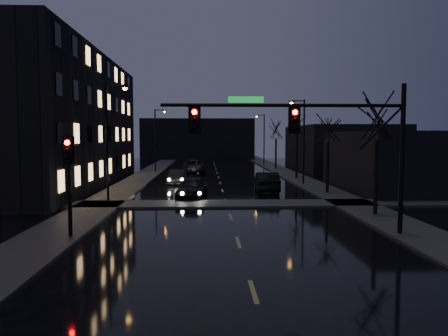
{
  "coord_description": "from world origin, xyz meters",
  "views": [
    {
      "loc": [
        -1.4,
        -10.63,
        4.62
      ],
      "look_at": [
        -0.59,
        8.71,
        3.2
      ],
      "focal_mm": 35.0,
      "sensor_mm": 36.0,
      "label": 1
    }
  ],
  "objects": [
    {
      "name": "ground",
      "position": [
        0.0,
        0.0,
        0.0
      ],
      "size": [
        160.0,
        160.0,
        0.0
      ],
      "primitive_type": "plane",
      "color": "black",
      "rests_on": "ground"
    },
    {
      "name": "sidewalk_left",
      "position": [
        -8.5,
        35.0,
        0.06
      ],
      "size": [
        3.0,
        140.0,
        0.12
      ],
      "primitive_type": "cube",
      "color": "#2D2D2B",
      "rests_on": "ground"
    },
    {
      "name": "sidewalk_right",
      "position": [
        8.5,
        35.0,
        0.06
      ],
      "size": [
        3.0,
        140.0,
        0.12
      ],
      "primitive_type": "cube",
      "color": "#2D2D2B",
      "rests_on": "ground"
    },
    {
      "name": "sidewalk_cross",
      "position": [
        0.0,
        18.5,
        0.06
      ],
      "size": [
        40.0,
        3.0,
        0.12
      ],
      "primitive_type": "cube",
      "color": "#2D2D2B",
      "rests_on": "ground"
    },
    {
      "name": "apartment_block",
      "position": [
        -16.5,
        30.0,
        6.0
      ],
      "size": [
        12.0,
        30.0,
        12.0
      ],
      "primitive_type": "cube",
      "color": "black",
      "rests_on": "ground"
    },
    {
      "name": "commercial_right_near",
      "position": [
        15.5,
        26.0,
        2.5
      ],
      "size": [
        10.0,
        14.0,
        5.0
      ],
      "primitive_type": "cube",
      "color": "black",
      "rests_on": "ground"
    },
    {
      "name": "commercial_right_far",
      "position": [
        17.0,
        48.0,
        3.0
      ],
      "size": [
        12.0,
        18.0,
        6.0
      ],
      "primitive_type": "cube",
      "color": "black",
      "rests_on": "ground"
    },
    {
      "name": "far_block",
      "position": [
        -3.0,
        78.0,
        4.0
      ],
      "size": [
        22.0,
        10.0,
        8.0
      ],
      "primitive_type": "cube",
      "color": "black",
      "rests_on": "ground"
    },
    {
      "name": "signal_mast",
      "position": [
        3.85,
        9.0,
        4.87
      ],
      "size": [
        11.11,
        0.41,
        7.0
      ],
      "color": "black",
      "rests_on": "ground"
    },
    {
      "name": "signal_pole_left",
      "position": [
        -7.5,
        8.99,
        3.01
      ],
      "size": [
        0.35,
        0.41,
        4.53
      ],
      "color": "black",
      "rests_on": "ground"
    },
    {
      "name": "tree_near",
      "position": [
        8.4,
        14.0,
        6.22
      ],
      "size": [
        3.52,
        3.52,
        8.08
      ],
      "color": "black",
      "rests_on": "ground"
    },
    {
      "name": "tree_mid_a",
      "position": [
        8.4,
        24.0,
        5.83
      ],
      "size": [
        3.3,
        3.3,
        7.58
      ],
      "color": "black",
      "rests_on": "ground"
    },
    {
      "name": "tree_mid_b",
      "position": [
        8.4,
        36.0,
        6.61
      ],
      "size": [
        3.74,
        3.74,
        8.59
      ],
      "color": "black",
      "rests_on": "ground"
    },
    {
      "name": "tree_far",
      "position": [
        8.4,
        50.0,
        6.06
      ],
      "size": [
        3.43,
        3.43,
        7.88
      ],
      "color": "black",
      "rests_on": "ground"
    },
    {
      "name": "streetlight_l_near",
      "position": [
        -7.58,
        18.0,
        4.77
      ],
      "size": [
        1.53,
        0.28,
        8.0
      ],
      "color": "black",
      "rests_on": "ground"
    },
    {
      "name": "streetlight_l_far",
      "position": [
        -7.58,
        45.0,
        4.77
      ],
      "size": [
        1.53,
        0.28,
        8.0
      ],
      "color": "black",
      "rests_on": "ground"
    },
    {
      "name": "streetlight_r_mid",
      "position": [
        7.58,
        30.0,
        4.77
      ],
      "size": [
        1.53,
        0.28,
        8.0
      ],
      "color": "black",
      "rests_on": "ground"
    },
    {
      "name": "streetlight_r_far",
      "position": [
        7.58,
        58.0,
        4.77
      ],
      "size": [
        1.53,
        0.28,
        8.0
      ],
      "color": "black",
      "rests_on": "ground"
    },
    {
      "name": "oncoming_car_a",
      "position": [
        -2.44,
        21.67,
        0.81
      ],
      "size": [
        2.56,
        4.99,
        1.63
      ],
      "primitive_type": "imported",
      "rotation": [
        0.0,
        0.0,
        -0.14
      ],
      "color": "black",
      "rests_on": "ground"
    },
    {
      "name": "oncoming_car_b",
      "position": [
        -4.18,
        31.38,
        0.68
      ],
      "size": [
        1.75,
        4.25,
        1.37
      ],
      "primitive_type": "imported",
      "rotation": [
        0.0,
        0.0,
        -0.07
      ],
      "color": "black",
      "rests_on": "ground"
    },
    {
      "name": "oncoming_car_c",
      "position": [
        -2.89,
        44.75,
        0.78
      ],
      "size": [
        2.98,
        5.81,
        1.57
      ],
      "primitive_type": "imported",
      "rotation": [
        0.0,
        0.0,
        0.07
      ],
      "color": "black",
      "rests_on": "ground"
    },
    {
      "name": "oncoming_car_d",
      "position": [
        -3.17,
        49.71,
        0.71
      ],
      "size": [
        2.62,
        5.1,
        1.42
      ],
      "primitive_type": "imported",
      "rotation": [
        0.0,
        0.0,
        0.13
      ],
      "color": "black",
      "rests_on": "ground"
    },
    {
      "name": "lead_car",
      "position": [
        3.62,
        25.13,
        0.83
      ],
      "size": [
        1.91,
        5.06,
        1.65
      ],
      "primitive_type": "imported",
      "rotation": [
        0.0,
        0.0,
        3.11
      ],
      "color": "black",
      "rests_on": "ground"
    }
  ]
}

